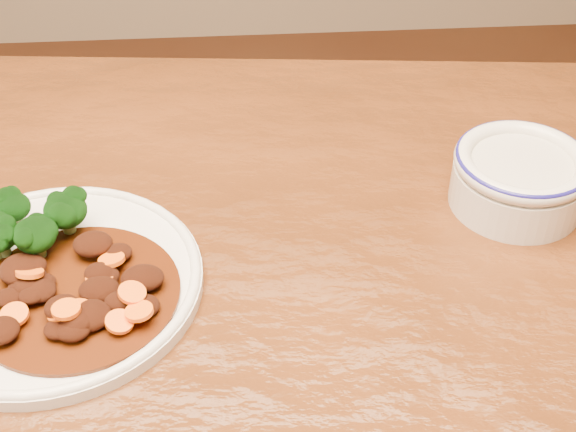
{
  "coord_description": "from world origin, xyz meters",
  "views": [
    {
      "loc": [
        0.07,
        -0.44,
        1.23
      ],
      "look_at": [
        0.11,
        0.11,
        0.77
      ],
      "focal_mm": 50.0,
      "sensor_mm": 36.0,
      "label": 1
    }
  ],
  "objects": [
    {
      "name": "dining_table",
      "position": [
        0.0,
        0.0,
        0.67
      ],
      "size": [
        1.58,
        1.04,
        0.75
      ],
      "rotation": [
        0.0,
        0.0,
        -0.1
      ],
      "color": "#5B2B10",
      "rests_on": "ground"
    },
    {
      "name": "mince_stew",
      "position": [
        -0.06,
        0.03,
        0.77
      ],
      "size": [
        0.17,
        0.17,
        0.03
      ],
      "color": "#471B07",
      "rests_on": "dinner_plate"
    },
    {
      "name": "broccoli_florets",
      "position": [
        -0.13,
        0.09,
        0.79
      ],
      "size": [
        0.12,
        0.09,
        0.04
      ],
      "color": "#618243",
      "rests_on": "dinner_plate"
    },
    {
      "name": "dinner_plate",
      "position": [
        -0.09,
        0.05,
        0.76
      ],
      "size": [
        0.25,
        0.25,
        0.02
      ],
      "rotation": [
        0.0,
        0.0,
        -0.26
      ],
      "color": "silver",
      "rests_on": "dining_table"
    },
    {
      "name": "dip_bowl",
      "position": [
        0.33,
        0.14,
        0.78
      ],
      "size": [
        0.13,
        0.13,
        0.06
      ],
      "rotation": [
        0.0,
        0.0,
        -0.25
      ],
      "color": "beige",
      "rests_on": "dining_table"
    }
  ]
}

